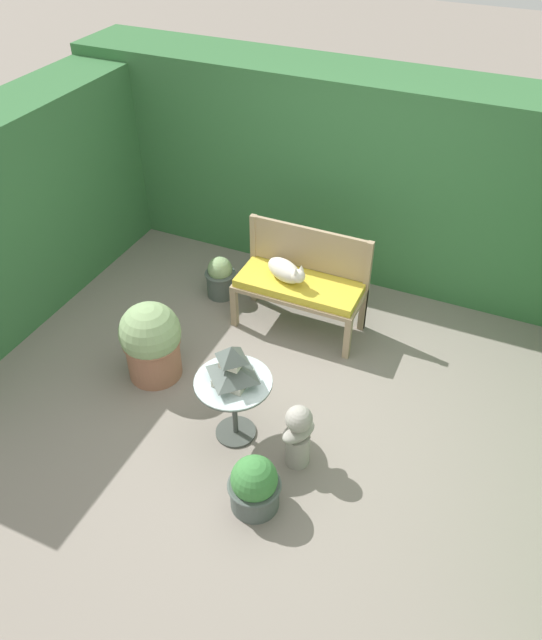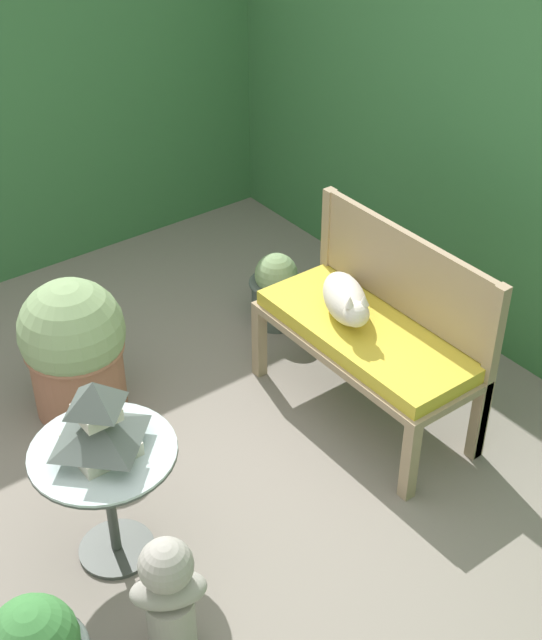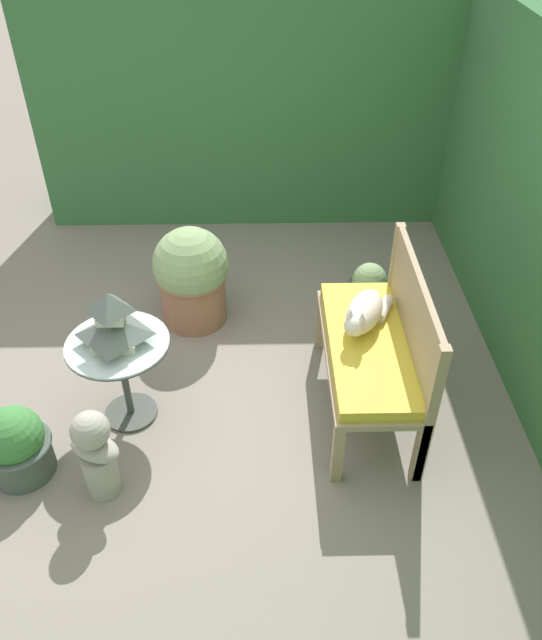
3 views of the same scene
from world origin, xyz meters
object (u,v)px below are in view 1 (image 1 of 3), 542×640
Objects in this scene: potted_plant_bench_right at (220,277)px; potted_plant_path_edge at (254,485)px; garden_bench at (299,289)px; garden_bust at (298,434)px; pagoda_birdhouse at (232,367)px; patio_table at (234,393)px; potted_plant_patio_mid at (151,341)px; cat at (286,271)px.

potted_plant_bench_right is 2.58m from potted_plant_path_edge.
garden_bench is 2.06× the size of garden_bust.
garden_bench is 2.08m from potted_plant_path_edge.
pagoda_birdhouse is 0.75× the size of potted_plant_path_edge.
patio_table is 0.28m from pagoda_birdhouse.
garden_bust is at bearing -14.30° from potted_plant_patio_mid.
pagoda_birdhouse is 0.59× the size of garden_bust.
pagoda_birdhouse reaches higher than garden_bench.
potted_plant_bench_right is (-0.80, 0.18, -0.42)m from cat.
pagoda_birdhouse is 1.96m from potted_plant_bench_right.
cat is at bearing 97.22° from pagoda_birdhouse.
garden_bench is at bearing 92.10° from pagoda_birdhouse.
patio_table is 1.03× the size of garden_bust.
pagoda_birdhouse reaches higher than potted_plant_patio_mid.
garden_bust reaches higher than potted_plant_bench_right.
patio_table is 1.73× the size of pagoda_birdhouse.
garden_bench is at bearing 103.50° from potted_plant_path_edge.
pagoda_birdhouse is at bearing -87.90° from garden_bench.
garden_bust is 1.31× the size of potted_plant_bench_right.
pagoda_birdhouse reaches higher than cat.
pagoda_birdhouse is 0.71m from garden_bust.
garden_bench is at bearing -9.47° from potted_plant_bench_right.
pagoda_birdhouse is (0.00, 0.00, 0.28)m from patio_table.
pagoda_birdhouse is at bearing -18.95° from potted_plant_patio_mid.
cat is at bearing 107.11° from potted_plant_path_edge.
garden_bench is 1.46m from potted_plant_patio_mid.
patio_table is at bearing 180.00° from pagoda_birdhouse.
patio_table reaches higher than garden_bust.
pagoda_birdhouse reaches higher than potted_plant_bench_right.
potted_plant_path_edge is at bearing -51.76° from pagoda_birdhouse.
potted_plant_patio_mid reaches higher than potted_plant_path_edge.
cat reaches higher than potted_plant_path_edge.
patio_table is at bearing 110.49° from garden_bust.
potted_plant_patio_mid reaches higher than garden_bust.
cat is 0.99× the size of potted_plant_path_edge.
potted_plant_bench_right is at bearing 123.09° from potted_plant_path_edge.
potted_plant_path_edge is at bearing -56.91° from potted_plant_bench_right.
cat is 1.32× the size of pagoda_birdhouse.
potted_plant_path_edge is at bearing -169.25° from garden_bust.
patio_table reaches higher than potted_plant_path_edge.
potted_plant_patio_mid is at bearing 161.05° from patio_table.
garden_bust is (0.62, -1.52, -0.14)m from garden_bench.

